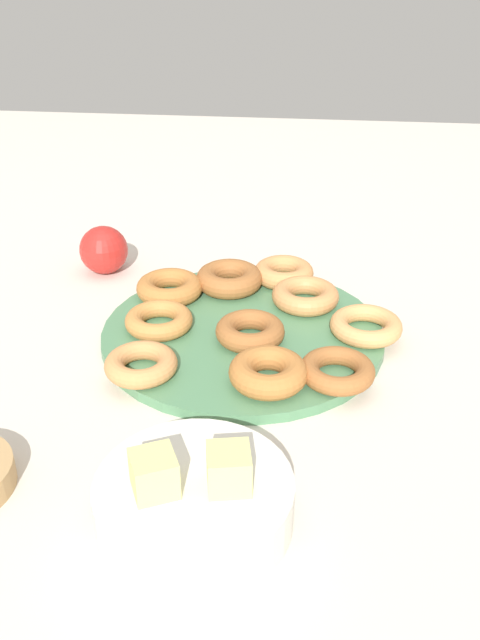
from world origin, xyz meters
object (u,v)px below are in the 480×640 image
object	(u,v)px
donut_0	(337,370)
donut_5	(268,372)
donut_plate	(243,333)
donut_6	(284,273)
apple	(104,250)
donut_2	(141,364)
donut_1	(305,296)
melon_chunk_left	(229,469)
melon_chunk_right	(154,474)
donut_7	(250,331)
donut_3	(159,320)
fruit_bowl	(195,501)
donut_9	(366,326)
donut_4	(229,279)
donut_8	(169,288)

from	to	relation	value
donut_0	donut_5	bearing A→B (deg)	12.94
donut_plate	donut_6	bearing A→B (deg)	-106.79
donut_5	apple	bearing A→B (deg)	-46.19
donut_2	donut_1	bearing A→B (deg)	-133.99
apple	melon_chunk_left	bearing A→B (deg)	117.88
donut_5	donut_6	xyz separation A→B (m)	(-0.00, -0.26, -0.00)
melon_chunk_right	donut_7	bearing A→B (deg)	-99.22
donut_7	apple	distance (m)	0.31
donut_1	donut_3	bearing A→B (deg)	25.25
donut_2	fruit_bowl	distance (m)	0.22
donut_0	donut_9	distance (m)	0.11
donut_3	donut_4	bearing A→B (deg)	-121.37
melon_chunk_right	donut_8	bearing A→B (deg)	-79.56
donut_9	donut_0	bearing A→B (deg)	70.65
donut_2	apple	world-z (taller)	apple
donut_2	donut_5	size ratio (longest dim) A/B	0.94
donut_2	donut_9	distance (m)	0.28
melon_chunk_right	donut_plate	bearing A→B (deg)	-96.42
donut_4	donut_8	size ratio (longest dim) A/B	1.03
donut_2	donut_9	xyz separation A→B (m)	(-0.26, -0.12, -0.00)
donut_1	donut_7	size ratio (longest dim) A/B	1.06
donut_5	donut_0	bearing A→B (deg)	-167.06
donut_5	melon_chunk_left	world-z (taller)	melon_chunk_left
donut_4	donut_7	xyz separation A→B (m)	(-0.04, 0.14, -0.00)
melon_chunk_left	donut_0	bearing A→B (deg)	-113.65
donut_plate	melon_chunk_right	size ratio (longest dim) A/B	9.92
donut_3	melon_chunk_right	size ratio (longest dim) A/B	2.39
donut_5	melon_chunk_right	distance (m)	0.23
donut_0	donut_2	world-z (taller)	same
donut_3	fruit_bowl	distance (m)	0.32
donut_4	donut_8	world-z (taller)	donut_4
donut_5	fruit_bowl	xyz separation A→B (m)	(0.05, 0.20, -0.00)
donut_8	melon_chunk_right	xyz separation A→B (m)	(-0.07, 0.40, 0.04)
donut_1	donut_4	bearing A→B (deg)	-18.22
donut_7	fruit_bowl	distance (m)	0.29
donut_3	donut_0	bearing A→B (deg)	158.79
donut_8	melon_chunk_left	world-z (taller)	melon_chunk_left
donut_6	melon_chunk_right	size ratio (longest dim) A/B	2.39
melon_chunk_left	donut_4	bearing A→B (deg)	-82.52
donut_2	melon_chunk_left	bearing A→B (deg)	122.44
donut_7	donut_9	world-z (taller)	donut_7
donut_3	melon_chunk_right	xyz separation A→B (m)	(-0.07, 0.31, 0.04)
donut_9	fruit_bowl	world-z (taller)	fruit_bowl
donut_plate	donut_8	distance (m)	0.14
fruit_bowl	apple	bearing A→B (deg)	-65.01
donut_1	melon_chunk_right	xyz separation A→B (m)	(0.11, 0.40, 0.04)
donut_2	melon_chunk_left	xyz separation A→B (m)	(-0.13, 0.20, 0.04)
donut_plate	donut_9	distance (m)	0.16
donut_plate	donut_6	xyz separation A→B (m)	(-0.04, -0.14, 0.02)
donut_plate	donut_4	distance (m)	0.12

